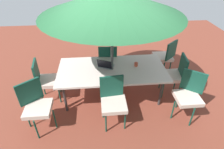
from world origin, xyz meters
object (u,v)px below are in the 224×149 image
Objects in this scene: chair_southwest at (165,55)px; chair_northeast at (36,104)px; dining_table at (112,71)px; chair_south at (108,60)px; chair_east at (45,79)px; laptop at (106,65)px; patio_umbrella at (112,2)px; chair_west at (175,74)px; chair_north at (113,100)px; cup at (136,64)px; chair_northwest at (189,94)px.

chair_southwest and chair_northeast have the same top height.
dining_table is 0.71m from chair_south.
laptop is (-1.30, -0.08, 0.22)m from chair_east.
patio_umbrella is 2.26m from chair_southwest.
chair_north is at bearing -55.06° from chair_west.
cup is at bearing -172.39° from patio_umbrella.
chair_south is 2.05m from chair_northwest.
chair_west is at bearing 177.85° from dining_table.
chair_northwest is at bearing 137.54° from cup.
chair_north is (0.05, 0.78, -0.13)m from dining_table.
patio_umbrella is at bearing 172.38° from laptop.
chair_southwest is 1.00× the size of chair_northeast.
chair_south is 1.62m from chair_west.
chair_northeast and chair_north have the same top height.
chair_north is at bearing 86.34° from patio_umbrella.
patio_umbrella is at bearing 80.63° from chair_north.
laptop is at bearing -86.86° from chair_west.
patio_umbrella reaches higher than chair_west.
chair_east is 2.95m from chair_northwest.
chair_south is at bearing -47.43° from cup.
chair_northeast reaches higher than cup.
chair_northwest is (-2.87, -0.03, 0.00)m from chair_northeast.
chair_south and chair_northwest have the same top height.
patio_umbrella is 2.10m from chair_east.
chair_west is at bearing 156.38° from chair_south.
laptop is 4.62× the size of cup.
chair_southwest is 1.00× the size of chair_northwest.
chair_south is 1.00× the size of chair_northwest.
chair_northwest is at bearing -37.65° from chair_northeast.
cup is (-0.58, 0.63, 0.22)m from chair_south.
laptop is at bearing -16.13° from chair_southwest.
chair_north is 1.06m from cup.
chair_northwest reaches higher than dining_table.
chair_northeast is (1.40, 1.47, 0.00)m from chair_south.
laptop is at bearing -1.11° from cup.
chair_northeast is (2.84, 0.72, 0.00)m from chair_west.
chair_southwest is 1.00× the size of chair_north.
chair_east is 2.99m from chair_southwest.
dining_table is 1.64m from chair_northeast.
patio_umbrella reaches higher than dining_table.
chair_east is (1.43, -0.00, -1.54)m from patio_umbrella.
chair_northwest is (-0.03, 0.69, 0.00)m from chair_west.
chair_west is 2.93m from chair_northeast.
chair_southwest is at bearing -9.97° from chair_northeast.
chair_north is at bearing 120.26° from laptop.
chair_west is 1.00× the size of chair_north.
chair_northeast is (1.44, 0.78, -1.54)m from patio_umbrella.
chair_north is at bearing -127.42° from chair_east.
chair_northwest is 1.78m from laptop.
patio_umbrella is (0.00, 0.00, 1.41)m from dining_table.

